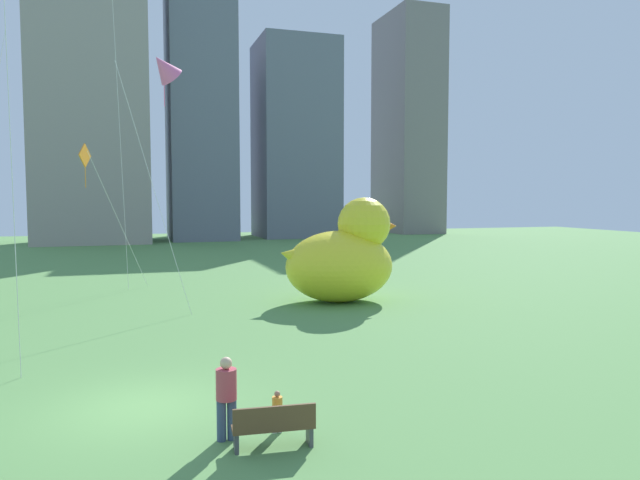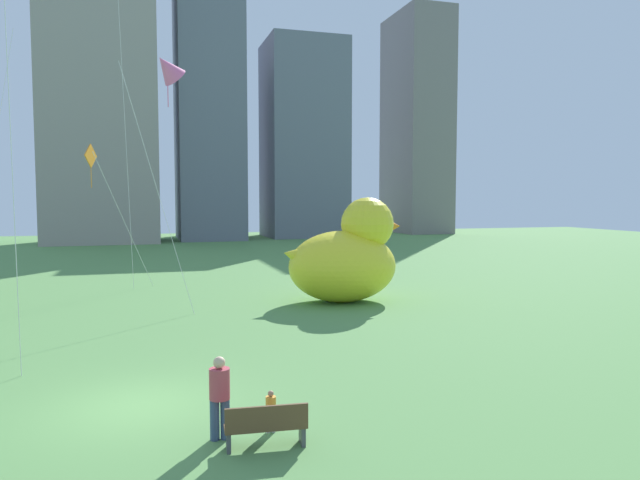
# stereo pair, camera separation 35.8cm
# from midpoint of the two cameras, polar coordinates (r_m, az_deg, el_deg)

# --- Properties ---
(ground_plane) EXTENTS (140.00, 140.00, 0.00)m
(ground_plane) POSITION_cam_midpoint_polar(r_m,az_deg,el_deg) (15.04, -16.49, -15.14)
(ground_plane) COLOR #578B49
(park_bench) EXTENTS (1.65, 0.58, 0.90)m
(park_bench) POSITION_cam_midpoint_polar(r_m,az_deg,el_deg) (12.08, -4.35, -17.45)
(park_bench) COLOR brown
(park_bench) RESTS_ON ground
(person_adult) EXTENTS (0.42, 0.42, 1.71)m
(person_adult) POSITION_cam_midpoint_polar(r_m,az_deg,el_deg) (12.46, -8.86, -14.51)
(person_adult) COLOR #38476B
(person_adult) RESTS_ON ground
(person_child) EXTENTS (0.22, 0.22, 0.89)m
(person_child) POSITION_cam_midpoint_polar(r_m,az_deg,el_deg) (12.84, -3.96, -16.04)
(person_child) COLOR silver
(person_child) RESTS_ON ground
(giant_inflatable_duck) EXTENTS (5.97, 3.83, 4.95)m
(giant_inflatable_duck) POSITION_cam_midpoint_polar(r_m,az_deg,el_deg) (27.85, 2.98, -1.71)
(giant_inflatable_duck) COLOR yellow
(giant_inflatable_duck) RESTS_ON ground
(city_skyline) EXTENTS (51.25, 18.47, 41.20)m
(city_skyline) POSITION_cam_midpoint_polar(r_m,az_deg,el_deg) (74.26, -7.62, 13.51)
(city_skyline) COLOR #9E938C
(city_skyline) RESTS_ON ground
(kite_orange) EXTENTS (3.37, 3.68, 7.80)m
(kite_orange) POSITION_cam_midpoint_polar(r_m,az_deg,el_deg) (33.69, -20.87, 7.20)
(kite_orange) COLOR silver
(kite_orange) RESTS_ON ground
(kite_pink) EXTENTS (2.98, 2.89, 11.41)m
(kite_pink) POSITION_cam_midpoint_polar(r_m,az_deg,el_deg) (27.73, -14.19, 15.82)
(kite_pink) COLOR silver
(kite_pink) RESTS_ON ground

